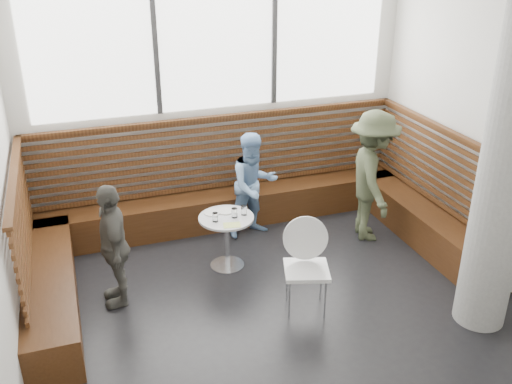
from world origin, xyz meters
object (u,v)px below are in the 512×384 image
object	(u,v)px
cafe_chair	(304,258)
adult_man	(372,176)
concrete_column	(506,174)
child_left	(114,245)
child_back	(254,185)
cafe_table	(227,231)

from	to	relation	value
cafe_chair	adult_man	bearing A→B (deg)	56.15
adult_man	concrete_column	bearing A→B (deg)	-157.49
child_left	adult_man	bearing A→B (deg)	97.96
concrete_column	adult_man	distance (m)	2.07
child_back	child_left	bearing A→B (deg)	-162.84
concrete_column	child_left	distance (m)	3.86
cafe_table	adult_man	size ratio (longest dim) A/B	0.39
child_left	cafe_table	bearing A→B (deg)	103.06
cafe_chair	child_back	size ratio (longest dim) A/B	0.71
adult_man	child_back	world-z (taller)	adult_man
cafe_table	adult_man	xyz separation A→B (m)	(1.93, 0.12, 0.37)
child_back	child_left	world-z (taller)	child_back
cafe_chair	adult_man	world-z (taller)	adult_man
concrete_column	cafe_chair	bearing A→B (deg)	153.92
cafe_table	child_left	size ratio (longest dim) A/B	0.48
adult_man	child_back	xyz separation A→B (m)	(-1.37, 0.54, -0.15)
child_left	cafe_chair	bearing A→B (deg)	69.22
cafe_chair	concrete_column	bearing A→B (deg)	-8.54
cafe_chair	adult_man	size ratio (longest dim) A/B	0.58
child_back	concrete_column	bearing A→B (deg)	-66.77
concrete_column	child_left	size ratio (longest dim) A/B	2.37
concrete_column	child_left	world-z (taller)	concrete_column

